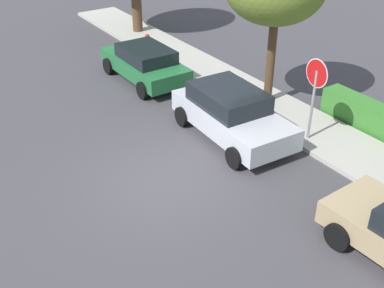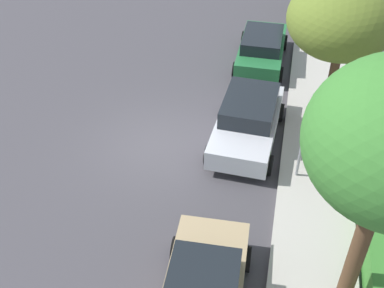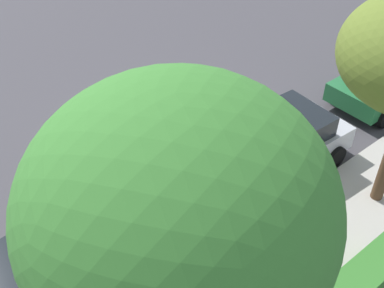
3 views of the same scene
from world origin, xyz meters
TOP-DOWN VIEW (x-y plane):
  - ground_plane at (0.00, 0.00)m, footprint 60.00×60.00m
  - sidewalk_curb at (0.00, 5.19)m, footprint 32.00×2.17m
  - stop_sign at (0.66, 4.61)m, footprint 0.85×0.08m
  - parked_car_silver at (-0.93, 2.90)m, footprint 4.31×2.24m
  - parked_car_tan at (5.74, 2.72)m, footprint 4.28×2.12m
  - street_tree_far at (4.58, 6.03)m, footprint 3.55×3.55m

SIDE VIEW (x-z plane):
  - ground_plane at x=0.00m, z-range 0.00..0.00m
  - sidewalk_curb at x=0.00m, z-range 0.00..0.14m
  - parked_car_tan at x=5.74m, z-range 0.03..1.40m
  - parked_car_silver at x=-0.93m, z-range 0.03..1.55m
  - stop_sign at x=0.66m, z-range 0.52..3.17m
  - street_tree_far at x=4.58m, z-range 1.57..7.83m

